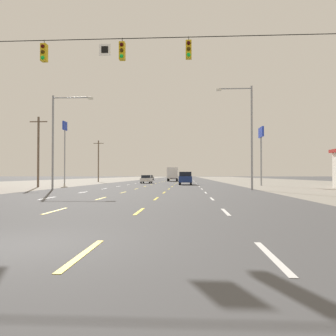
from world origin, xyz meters
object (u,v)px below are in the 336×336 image
(box_truck_center_turn_mid, at_px, (173,174))
(pole_sign_right_row_1, at_px, (261,140))
(sedan_inner_left_near, at_px, (146,179))
(hatchback_inner_right_far, at_px, (187,177))
(streetlight_right_row_0, at_px, (249,131))
(streetlight_left_row_0, at_px, (57,135))
(pole_sign_left_row_1, at_px, (65,139))
(sedan_far_left_midfar, at_px, (150,178))
(suv_inner_right_nearest, at_px, (185,178))

(box_truck_center_turn_mid, bearing_deg, pole_sign_right_row_1, -67.08)
(sedan_inner_left_near, relative_size, box_truck_center_turn_mid, 0.62)
(hatchback_inner_right_far, bearing_deg, streetlight_right_row_0, -85.16)
(pole_sign_right_row_1, distance_m, streetlight_left_row_0, 27.50)
(hatchback_inner_right_far, height_order, pole_sign_left_row_1, pole_sign_left_row_1)
(box_truck_center_turn_mid, xyz_separation_m, pole_sign_left_row_1, (-17.36, -24.10, 5.83))
(sedan_inner_left_near, xyz_separation_m, hatchback_inner_right_far, (7.35, 45.99, 0.03))
(box_truck_center_turn_mid, bearing_deg, sedan_far_left_midfar, 114.88)
(pole_sign_right_row_1, bearing_deg, streetlight_right_row_0, -106.86)
(pole_sign_left_row_1, bearing_deg, streetlight_right_row_0, -39.76)
(box_truck_center_turn_mid, relative_size, hatchback_inner_right_far, 1.85)
(box_truck_center_turn_mid, distance_m, pole_sign_left_row_1, 30.27)
(sedan_inner_left_near, bearing_deg, pole_sign_left_row_1, -160.37)
(pole_sign_left_row_1, height_order, pole_sign_right_row_1, pole_sign_left_row_1)
(suv_inner_right_nearest, height_order, box_truck_center_turn_mid, box_truck_center_turn_mid)
(streetlight_right_row_0, bearing_deg, sedan_far_left_midfar, 105.12)
(sedan_inner_left_near, height_order, box_truck_center_turn_mid, box_truck_center_turn_mid)
(suv_inner_right_nearest, relative_size, streetlight_left_row_0, 0.50)
(sedan_inner_left_near, height_order, streetlight_left_row_0, streetlight_left_row_0)
(pole_sign_right_row_1, height_order, streetlight_left_row_0, streetlight_left_row_0)
(suv_inner_right_nearest, height_order, pole_sign_left_row_1, pole_sign_left_row_1)
(box_truck_center_turn_mid, xyz_separation_m, pole_sign_right_row_1, (13.81, -32.67, 4.52))
(sedan_far_left_midfar, xyz_separation_m, streetlight_left_row_0, (-2.82, -61.85, 4.90))
(pole_sign_right_row_1, bearing_deg, suv_inner_right_nearest, 157.93)
(hatchback_inner_right_far, relative_size, pole_sign_left_row_1, 0.37)
(box_truck_center_turn_mid, xyz_separation_m, streetlight_right_row_0, (9.61, -46.54, 4.10))
(pole_sign_left_row_1, bearing_deg, box_truck_center_turn_mid, 54.23)
(suv_inner_right_nearest, height_order, hatchback_inner_right_far, suv_inner_right_nearest)
(box_truck_center_turn_mid, relative_size, sedan_far_left_midfar, 1.60)
(sedan_far_left_midfar, xyz_separation_m, pole_sign_right_row_1, (20.92, -47.99, 5.60))
(sedan_far_left_midfar, xyz_separation_m, hatchback_inner_right_far, (10.51, 11.36, 0.03))
(suv_inner_right_nearest, relative_size, box_truck_center_turn_mid, 0.68)
(pole_sign_left_row_1, relative_size, pole_sign_right_row_1, 1.30)
(hatchback_inner_right_far, xyz_separation_m, pole_sign_left_row_1, (-20.77, -50.77, 6.89))
(sedan_inner_left_near, xyz_separation_m, pole_sign_right_row_1, (17.75, -13.36, 5.60))
(streetlight_right_row_0, bearing_deg, pole_sign_left_row_1, 140.24)
(pole_sign_right_row_1, xyz_separation_m, streetlight_right_row_0, (-4.20, -13.87, -0.42))
(box_truck_center_turn_mid, distance_m, sedan_far_left_midfar, 16.92)
(streetlight_left_row_0, bearing_deg, hatchback_inner_right_far, 79.68)
(streetlight_right_row_0, bearing_deg, pole_sign_right_row_1, 73.14)
(sedan_far_left_midfar, height_order, streetlight_right_row_0, streetlight_right_row_0)
(pole_sign_left_row_1, relative_size, streetlight_right_row_0, 1.02)
(box_truck_center_turn_mid, distance_m, streetlight_right_row_0, 47.69)
(suv_inner_right_nearest, bearing_deg, pole_sign_right_row_1, -22.07)
(pole_sign_left_row_1, height_order, streetlight_right_row_0, pole_sign_left_row_1)
(sedan_inner_left_near, xyz_separation_m, pole_sign_left_row_1, (-13.42, -4.79, 6.91))
(streetlight_left_row_0, bearing_deg, suv_inner_right_nearest, 54.16)
(streetlight_left_row_0, height_order, streetlight_right_row_0, streetlight_right_row_0)
(sedan_inner_left_near, distance_m, box_truck_center_turn_mid, 19.74)
(suv_inner_right_nearest, height_order, sedan_far_left_midfar, suv_inner_right_nearest)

